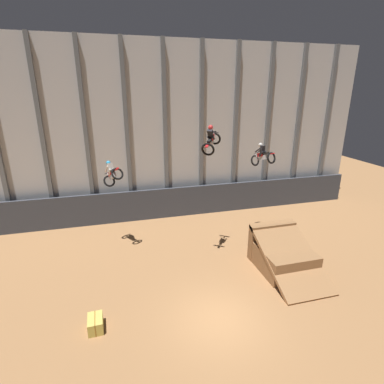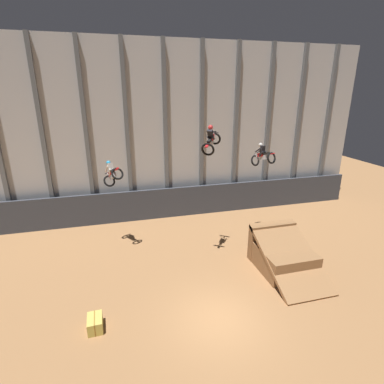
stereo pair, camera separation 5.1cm
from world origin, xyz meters
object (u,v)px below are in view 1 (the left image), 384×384
at_px(hay_bale_trackside, 96,324).
at_px(rider_bike_left_air, 112,174).
at_px(rider_bike_right_air, 263,156).
at_px(dirt_ramp, 282,254).
at_px(rider_bike_center_air, 211,140).
at_px(traffic_cone_near_ramp, 275,230).

bearing_deg(hay_bale_trackside, rider_bike_left_air, 80.70).
xyz_separation_m(rider_bike_left_air, rider_bike_right_air, (9.43, -0.62, 0.70)).
height_order(dirt_ramp, hay_bale_trackside, dirt_ramp).
height_order(rider_bike_center_air, rider_bike_right_air, rider_bike_center_air).
xyz_separation_m(rider_bike_center_air, rider_bike_right_air, (4.08, 1.67, -1.43)).
relative_size(dirt_ramp, rider_bike_right_air, 2.49).
height_order(rider_bike_left_air, hay_bale_trackside, rider_bike_left_air).
bearing_deg(rider_bike_center_air, hay_bale_trackside, -109.99).
distance_m(rider_bike_right_air, hay_bale_trackside, 13.42).
height_order(rider_bike_center_air, traffic_cone_near_ramp, rider_bike_center_air).
relative_size(dirt_ramp, traffic_cone_near_ramp, 7.75).
relative_size(rider_bike_left_air, rider_bike_right_air, 1.01).
relative_size(traffic_cone_near_ramp, hay_bale_trackside, 0.63).
relative_size(rider_bike_center_air, hay_bale_trackside, 1.94).
bearing_deg(hay_bale_trackside, rider_bike_center_air, 36.13).
distance_m(traffic_cone_near_ramp, hay_bale_trackside, 13.09).
xyz_separation_m(rider_bike_right_air, traffic_cone_near_ramp, (1.09, -0.51, -5.18)).
xyz_separation_m(dirt_ramp, rider_bike_center_air, (-3.41, 2.58, 6.11)).
height_order(rider_bike_center_air, hay_bale_trackside, rider_bike_center_air).
height_order(dirt_ramp, rider_bike_right_air, rider_bike_right_air).
bearing_deg(dirt_ramp, rider_bike_right_air, 81.06).
bearing_deg(rider_bike_right_air, rider_bike_center_air, -177.71).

